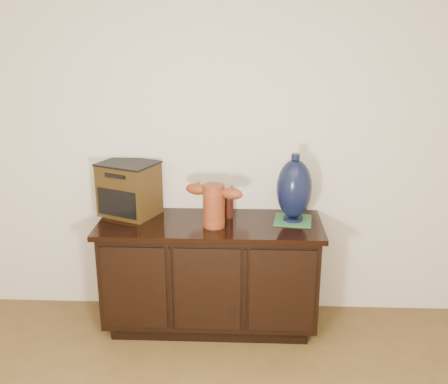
{
  "coord_description": "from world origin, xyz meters",
  "views": [
    {
      "loc": [
        0.23,
        -0.96,
        1.99
      ],
      "look_at": [
        0.09,
        2.18,
        0.98
      ],
      "focal_mm": 42.0,
      "sensor_mm": 36.0,
      "label": 1
    }
  ],
  "objects_px": {
    "sideboard": "(210,273)",
    "tv_radio": "(129,189)",
    "terracotta_vessel": "(214,203)",
    "lamp_base": "(294,189)",
    "spray_can": "(229,204)"
  },
  "relations": [
    {
      "from": "sideboard",
      "to": "tv_radio",
      "type": "relative_size",
      "value": 3.27
    },
    {
      "from": "sideboard",
      "to": "terracotta_vessel",
      "type": "xyz_separation_m",
      "value": [
        0.03,
        -0.07,
        0.52
      ]
    },
    {
      "from": "sideboard",
      "to": "tv_radio",
      "type": "height_order",
      "value": "tv_radio"
    },
    {
      "from": "sideboard",
      "to": "tv_radio",
      "type": "xyz_separation_m",
      "value": [
        -0.55,
        0.14,
        0.55
      ]
    },
    {
      "from": "sideboard",
      "to": "spray_can",
      "type": "bearing_deg",
      "value": 41.45
    },
    {
      "from": "terracotta_vessel",
      "to": "lamp_base",
      "type": "bearing_deg",
      "value": 32.89
    },
    {
      "from": "sideboard",
      "to": "lamp_base",
      "type": "relative_size",
      "value": 3.28
    },
    {
      "from": "tv_radio",
      "to": "lamp_base",
      "type": "height_order",
      "value": "lamp_base"
    },
    {
      "from": "terracotta_vessel",
      "to": "lamp_base",
      "type": "relative_size",
      "value": 0.87
    },
    {
      "from": "terracotta_vessel",
      "to": "spray_can",
      "type": "bearing_deg",
      "value": 82.55
    },
    {
      "from": "terracotta_vessel",
      "to": "lamp_base",
      "type": "height_order",
      "value": "lamp_base"
    },
    {
      "from": "spray_can",
      "to": "sideboard",
      "type": "bearing_deg",
      "value": -138.55
    },
    {
      "from": "terracotta_vessel",
      "to": "spray_can",
      "type": "distance_m",
      "value": 0.2
    },
    {
      "from": "terracotta_vessel",
      "to": "tv_radio",
      "type": "distance_m",
      "value": 0.62
    },
    {
      "from": "lamp_base",
      "to": "spray_can",
      "type": "bearing_deg",
      "value": 172.97
    }
  ]
}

